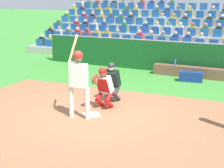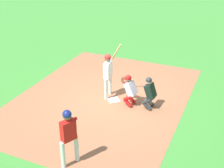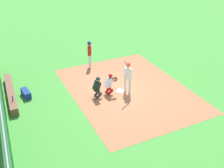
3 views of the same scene
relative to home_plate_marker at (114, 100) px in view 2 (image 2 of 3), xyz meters
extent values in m
plane|color=#3E8C34|center=(0.00, 0.00, -0.02)|extent=(160.00, 160.00, 0.00)
cube|color=#9A6443|center=(0.00, 0.50, -0.01)|extent=(9.13, 7.01, 0.01)
cube|color=white|center=(0.00, 0.00, 0.00)|extent=(0.62, 0.62, 0.02)
cylinder|color=silver|center=(-0.05, 0.32, 0.43)|extent=(0.14, 0.14, 0.90)
cylinder|color=silver|center=(0.43, 0.37, 0.43)|extent=(0.14, 0.14, 0.90)
cube|color=silver|center=(0.19, 0.35, 1.20)|extent=(0.49, 0.27, 0.64)
sphere|color=brown|center=(0.19, 0.35, 1.67)|extent=(0.23, 0.23, 0.23)
sphere|color=red|center=(0.19, 0.35, 1.74)|extent=(0.26, 0.26, 0.26)
cylinder|color=silver|center=(0.24, 0.33, 1.50)|extent=(0.50, 0.09, 0.14)
cylinder|color=silver|center=(0.43, 0.35, 1.50)|extent=(0.17, 0.13, 0.13)
cylinder|color=tan|center=(0.48, 0.13, 1.88)|extent=(0.09, 0.46, 0.73)
sphere|color=black|center=(0.49, 0.33, 1.53)|extent=(0.06, 0.06, 0.06)
cylinder|color=#B11514|center=(-0.18, -0.71, 0.14)|extent=(0.16, 0.39, 0.34)
cylinder|color=#B11514|center=(-0.18, -0.71, 0.36)|extent=(0.16, 0.39, 0.33)
cylinder|color=#B11514|center=(0.14, -0.73, 0.14)|extent=(0.16, 0.39, 0.34)
cylinder|color=#B11514|center=(0.14, -0.73, 0.36)|extent=(0.16, 0.39, 0.33)
cube|color=silver|center=(-0.02, -0.75, 0.71)|extent=(0.44, 0.47, 0.60)
cube|color=#B11514|center=(-0.02, -0.64, 0.71)|extent=(0.39, 0.26, 0.44)
sphere|color=brown|center=(-0.02, -0.64, 1.07)|extent=(0.22, 0.22, 0.22)
cube|color=black|center=(-0.02, -0.64, 1.07)|extent=(0.20, 0.13, 0.20)
sphere|color=#B11514|center=(-0.02, -0.64, 1.13)|extent=(0.24, 0.24, 0.24)
cylinder|color=brown|center=(0.11, -0.43, 0.93)|extent=(0.09, 0.30, 0.30)
cylinder|color=silver|center=(0.13, -0.60, 0.86)|extent=(0.14, 0.40, 0.22)
cylinder|color=#272D2F|center=(-0.07, -1.46, 0.14)|extent=(0.14, 0.38, 0.34)
cylinder|color=#272D2F|center=(-0.07, -1.46, 0.36)|extent=(0.14, 0.38, 0.33)
cylinder|color=#272D2F|center=(0.25, -1.46, 0.14)|extent=(0.14, 0.38, 0.34)
cylinder|color=#272D2F|center=(0.25, -1.46, 0.36)|extent=(0.14, 0.38, 0.33)
cube|color=black|center=(0.09, -1.51, 0.72)|extent=(0.42, 0.41, 0.60)
cube|color=#272D2F|center=(0.09, -1.39, 0.72)|extent=(0.38, 0.21, 0.45)
sphere|color=#DAAB8A|center=(0.09, -1.42, 1.09)|extent=(0.22, 0.22, 0.22)
cube|color=black|center=(0.09, -1.42, 1.09)|extent=(0.20, 0.11, 0.20)
sphere|color=#272D2F|center=(0.09, -1.42, 1.15)|extent=(0.24, 0.24, 0.24)
cylinder|color=silver|center=(-4.15, -0.45, 0.42)|extent=(0.17, 0.17, 0.87)
cylinder|color=silver|center=(-3.73, -0.63, 0.42)|extent=(0.17, 0.17, 0.87)
cube|color=red|center=(-3.94, -0.54, 1.17)|extent=(0.47, 0.37, 0.62)
sphere|color=brown|center=(-3.94, -0.54, 1.63)|extent=(0.23, 0.23, 0.23)
sphere|color=navy|center=(-3.94, -0.54, 1.69)|extent=(0.25, 0.25, 0.25)
cylinder|color=red|center=(-3.90, -0.58, 1.46)|extent=(0.43, 0.30, 0.14)
cylinder|color=red|center=(-3.75, -0.65, 1.46)|extent=(0.17, 0.17, 0.13)
camera|label=1|loc=(-4.43, 7.57, 3.17)|focal=52.42mm
camera|label=2|loc=(-9.62, -4.73, 6.08)|focal=48.75mm
camera|label=3|loc=(12.80, -5.98, 8.35)|focal=44.54mm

